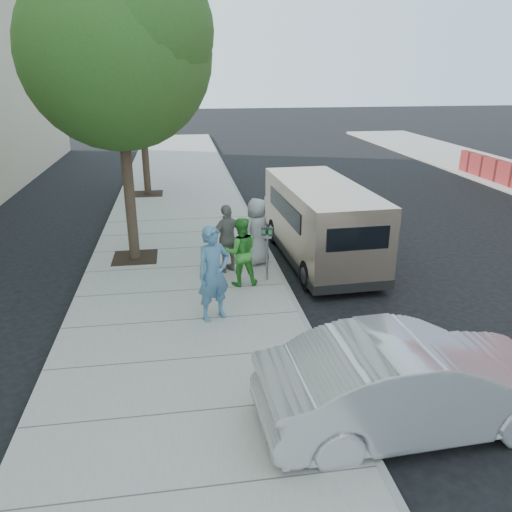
% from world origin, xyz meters
% --- Properties ---
extents(ground, '(120.00, 120.00, 0.00)m').
position_xyz_m(ground, '(0.00, 0.00, 0.00)').
color(ground, black).
rests_on(ground, ground).
extents(sidewalk, '(5.00, 60.00, 0.15)m').
position_xyz_m(sidewalk, '(-1.00, 0.00, 0.07)').
color(sidewalk, gray).
rests_on(sidewalk, ground).
extents(curb_face, '(0.12, 60.00, 0.16)m').
position_xyz_m(curb_face, '(1.44, 0.00, 0.07)').
color(curb_face, gray).
rests_on(curb_face, ground).
extents(tree_near, '(4.62, 4.60, 7.53)m').
position_xyz_m(tree_near, '(-2.25, 2.40, 5.55)').
color(tree_near, black).
rests_on(tree_near, sidewalk).
extents(tree_far, '(3.92, 3.80, 6.49)m').
position_xyz_m(tree_far, '(-2.25, 10.00, 4.88)').
color(tree_far, black).
rests_on(tree_far, sidewalk).
extents(parking_meter, '(0.29, 0.18, 1.35)m').
position_xyz_m(parking_meter, '(1.04, 0.34, 1.13)').
color(parking_meter, gray).
rests_on(parking_meter, sidewalk).
extents(van, '(2.15, 5.87, 2.15)m').
position_xyz_m(van, '(2.76, 1.89, 1.14)').
color(van, beige).
rests_on(van, ground).
extents(sedan, '(4.62, 1.80, 1.50)m').
position_xyz_m(sedan, '(2.24, -5.13, 0.75)').
color(sedan, '#ABADB2').
rests_on(sedan, ground).
extents(person_officer, '(0.86, 0.74, 1.99)m').
position_xyz_m(person_officer, '(-0.39, -1.49, 1.15)').
color(person_officer, teal).
rests_on(person_officer, sidewalk).
extents(person_green_shirt, '(0.82, 0.64, 1.66)m').
position_xyz_m(person_green_shirt, '(0.37, 0.15, 0.98)').
color(person_green_shirt, green).
rests_on(person_green_shirt, sidewalk).
extents(person_gray_shirt, '(1.04, 0.98, 1.78)m').
position_xyz_m(person_gray_shirt, '(0.96, 1.44, 1.04)').
color(person_gray_shirt, '#98989B').
rests_on(person_gray_shirt, sidewalk).
extents(person_striped_polo, '(1.11, 0.85, 1.75)m').
position_xyz_m(person_striped_polo, '(0.15, 1.04, 1.03)').
color(person_striped_polo, slate).
rests_on(person_striped_polo, sidewalk).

